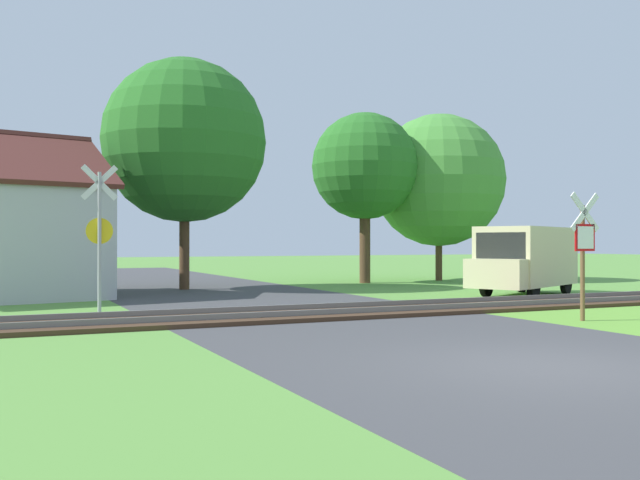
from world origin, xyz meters
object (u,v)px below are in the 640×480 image
object	(u,v)px
mail_truck	(525,258)
stop_sign_near	(584,246)
crossing_sign_far	(99,229)
tree_center	(184,141)
tree_right	(365,167)
tree_far	(439,180)

from	to	relation	value
mail_truck	stop_sign_near	bearing A→B (deg)	121.62
crossing_sign_far	tree_center	xyz separation A→B (m)	(4.08, 8.09, 3.44)
tree_right	tree_center	bearing A→B (deg)	-172.86
tree_right	tree_far	size ratio (longest dim) A/B	0.96
stop_sign_near	tree_far	bearing A→B (deg)	-117.13
stop_sign_near	tree_right	distance (m)	15.80
crossing_sign_far	tree_right	distance (m)	15.50
stop_sign_near	mail_truck	world-z (taller)	stop_sign_near
crossing_sign_far	mail_truck	world-z (taller)	crossing_sign_far
tree_far	mail_truck	xyz separation A→B (m)	(-2.74, -9.02, -3.35)
tree_right	tree_far	bearing A→B (deg)	4.50
stop_sign_near	tree_center	size ratio (longest dim) A/B	0.33
tree_far	stop_sign_near	bearing A→B (deg)	-113.30
tree_right	mail_truck	distance (m)	9.57
tree_far	mail_truck	world-z (taller)	tree_far
stop_sign_near	tree_far	distance (m)	17.15
tree_right	tree_far	xyz separation A→B (m)	(4.01, 0.32, -0.42)
crossing_sign_far	mail_truck	xyz separation A→B (m)	(13.46, 0.40, -0.84)
crossing_sign_far	tree_far	distance (m)	18.92
stop_sign_near	tree_center	xyz separation A→B (m)	(-5.45, 14.18, 3.86)
crossing_sign_far	tree_far	xyz separation A→B (m)	(16.21, 9.42, 2.52)
tree_far	tree_center	bearing A→B (deg)	-173.73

